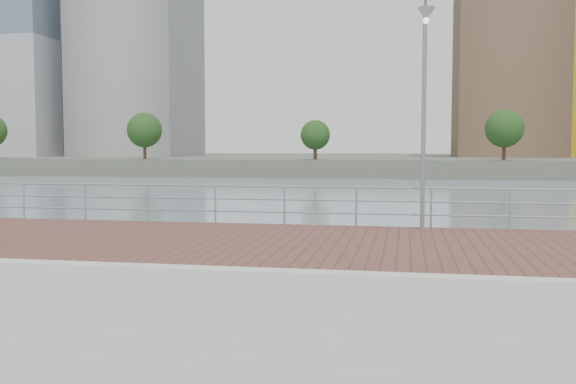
# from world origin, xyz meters

# --- Properties ---
(water) EXTENTS (400.00, 400.00, 0.00)m
(water) POSITION_xyz_m (0.00, 0.00, -2.00)
(water) COLOR slate
(water) RESTS_ON ground
(brick_lane) EXTENTS (40.00, 6.80, 0.02)m
(brick_lane) POSITION_xyz_m (0.00, 3.60, 0.01)
(brick_lane) COLOR brown
(brick_lane) RESTS_ON seawall
(curb) EXTENTS (40.00, 0.40, 0.06)m
(curb) POSITION_xyz_m (0.00, 0.00, 0.03)
(curb) COLOR #B7B5AD
(curb) RESTS_ON seawall
(far_shore) EXTENTS (320.00, 95.00, 2.50)m
(far_shore) POSITION_xyz_m (0.00, 122.50, -0.75)
(far_shore) COLOR #4C5142
(far_shore) RESTS_ON ground
(guardrail) EXTENTS (39.06, 0.06, 1.13)m
(guardrail) POSITION_xyz_m (0.00, 7.00, 0.69)
(guardrail) COLOR #8C9EA8
(guardrail) RESTS_ON brick_lane
(street_lamp) EXTENTS (0.44, 1.27, 5.98)m
(street_lamp) POSITION_xyz_m (2.83, 6.06, 4.25)
(street_lamp) COLOR gray
(street_lamp) RESTS_ON brick_lane
(skyline) EXTENTS (233.00, 41.00, 57.73)m
(skyline) POSITION_xyz_m (28.14, 104.55, 23.66)
(skyline) COLOR #ADA38E
(skyline) RESTS_ON far_shore
(shoreline_trees) EXTENTS (110.13, 5.19, 6.92)m
(shoreline_trees) POSITION_xyz_m (-8.02, 77.00, 4.63)
(shoreline_trees) COLOR #473323
(shoreline_trees) RESTS_ON far_shore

